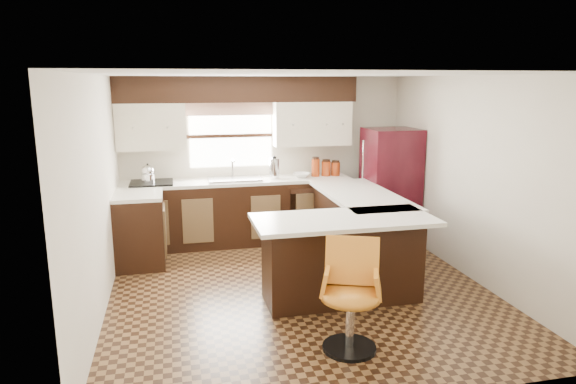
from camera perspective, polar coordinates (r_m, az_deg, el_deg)
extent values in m
plane|color=#49301A|center=(5.97, 1.33, -10.79)|extent=(4.40, 4.40, 0.00)
plane|color=silver|center=(5.49, 1.46, 12.93)|extent=(4.40, 4.40, 0.00)
plane|color=beige|center=(7.73, -2.62, 3.78)|extent=(4.40, 0.00, 4.40)
plane|color=beige|center=(3.59, 10.10, -6.35)|extent=(4.40, 0.00, 4.40)
plane|color=beige|center=(5.49, -20.36, -0.44)|extent=(0.00, 4.40, 4.40)
plane|color=beige|center=(6.45, 19.81, 1.37)|extent=(0.00, 4.40, 4.40)
cube|color=black|center=(7.52, -5.54, -2.34)|extent=(3.30, 0.60, 0.90)
cube|color=black|center=(6.85, -16.11, -4.22)|extent=(0.60, 0.70, 0.90)
cube|color=silver|center=(7.42, -5.61, 1.20)|extent=(3.30, 0.60, 0.04)
cube|color=silver|center=(6.74, -16.35, -0.36)|extent=(0.60, 0.70, 0.04)
cube|color=black|center=(7.41, -5.56, 11.29)|extent=(3.40, 0.35, 0.36)
cube|color=beige|center=(7.38, -14.98, 7.05)|extent=(0.94, 0.35, 0.64)
cube|color=beige|center=(7.65, 2.64, 7.61)|extent=(1.14, 0.35, 0.64)
cube|color=white|center=(7.59, -6.36, 6.23)|extent=(1.20, 0.02, 0.90)
cube|color=#D19B93|center=(7.52, -6.39, 9.15)|extent=(1.30, 0.06, 0.18)
cube|color=#B2B2B7|center=(7.38, -5.98, 1.44)|extent=(0.75, 0.45, 0.03)
cube|color=black|center=(7.44, 2.42, -2.60)|extent=(0.58, 0.03, 0.78)
cube|color=black|center=(7.34, -14.93, 1.00)|extent=(0.58, 0.50, 0.02)
cube|color=black|center=(6.63, 7.60, -4.38)|extent=(0.60, 1.95, 0.90)
cube|color=black|center=(5.59, 6.00, -7.52)|extent=(1.65, 0.60, 0.90)
cube|color=silver|center=(6.53, 8.13, -0.37)|extent=(0.84, 1.95, 0.04)
cube|color=silver|center=(5.36, 6.22, -3.09)|extent=(1.89, 0.84, 0.04)
cube|color=#370911|center=(7.61, 11.26, 0.64)|extent=(0.72, 0.69, 1.67)
cylinder|color=silver|center=(7.47, -1.53, 2.65)|extent=(0.15, 0.15, 0.29)
imported|color=white|center=(7.58, 1.50, 1.90)|extent=(0.30, 0.30, 0.06)
cylinder|color=#92310E|center=(7.64, 3.08, 2.72)|extent=(0.12, 0.12, 0.26)
cylinder|color=#92310E|center=(7.69, 4.25, 2.60)|extent=(0.14, 0.14, 0.22)
cylinder|color=#92310E|center=(7.73, 5.31, 2.57)|extent=(0.13, 0.13, 0.20)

